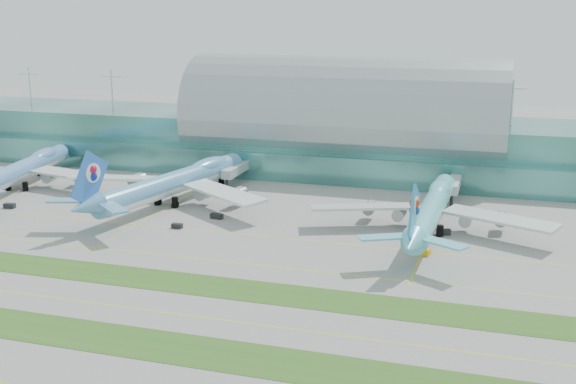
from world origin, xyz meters
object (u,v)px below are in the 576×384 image
(airliner_a, at_px, (22,169))
(airliner_b, at_px, (175,181))
(terminal, at_px, (345,133))
(airliner_c, at_px, (432,208))

(airliner_a, xyz_separation_m, airliner_b, (59.58, -2.90, 0.56))
(terminal, relative_size, airliner_a, 4.38)
(terminal, relative_size, airliner_c, 4.40)
(airliner_b, distance_m, airliner_c, 81.47)
(airliner_a, relative_size, airliner_b, 0.93)
(terminal, bearing_deg, airliner_b, -122.63)
(airliner_c, bearing_deg, airliner_b, 176.94)
(airliner_a, distance_m, airliner_b, 59.65)
(terminal, xyz_separation_m, airliner_b, (-40.66, -63.50, -7.05))
(terminal, bearing_deg, airliner_a, -148.84)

